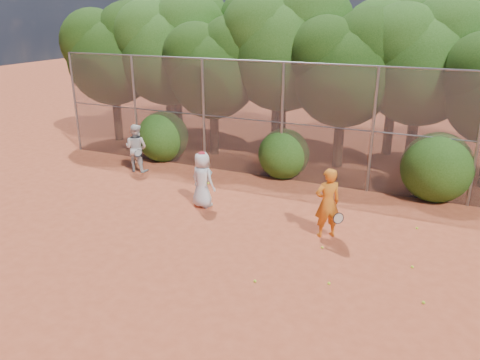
% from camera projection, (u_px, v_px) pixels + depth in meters
% --- Properties ---
extents(ground, '(80.00, 80.00, 0.00)m').
position_uv_depth(ground, '(236.00, 263.00, 10.95)').
color(ground, '#AA4426').
rests_on(ground, ground).
extents(fence_back, '(20.05, 0.09, 4.03)m').
position_uv_depth(fence_back, '(307.00, 124.00, 15.45)').
color(fence_back, gray).
rests_on(fence_back, ground).
extents(tree_0, '(4.38, 3.81, 6.00)m').
position_uv_depth(tree_0, '(113.00, 51.00, 20.11)').
color(tree_0, black).
rests_on(tree_0, ground).
extents(tree_1, '(4.64, 4.03, 6.35)m').
position_uv_depth(tree_1, '(169.00, 46.00, 19.51)').
color(tree_1, black).
rests_on(tree_1, ground).
extents(tree_2, '(3.99, 3.47, 5.47)m').
position_uv_depth(tree_2, '(215.00, 65.00, 18.15)').
color(tree_2, black).
rests_on(tree_2, ground).
extents(tree_3, '(4.89, 4.26, 6.70)m').
position_uv_depth(tree_3, '(285.00, 43.00, 17.78)').
color(tree_3, black).
rests_on(tree_3, ground).
extents(tree_4, '(4.19, 3.64, 5.73)m').
position_uv_depth(tree_4, '(346.00, 65.00, 16.53)').
color(tree_4, black).
rests_on(tree_4, ground).
extents(tree_5, '(4.51, 3.92, 6.17)m').
position_uv_depth(tree_5, '(424.00, 57.00, 16.16)').
color(tree_5, black).
rests_on(tree_5, ground).
extents(tree_9, '(4.83, 4.20, 6.62)m').
position_uv_depth(tree_9, '(177.00, 38.00, 21.81)').
color(tree_9, black).
rests_on(tree_9, ground).
extents(tree_10, '(5.15, 4.48, 7.06)m').
position_uv_depth(tree_10, '(280.00, 34.00, 19.97)').
color(tree_10, black).
rests_on(tree_10, ground).
extents(tree_11, '(4.64, 4.03, 6.35)m').
position_uv_depth(tree_11, '(399.00, 50.00, 17.88)').
color(tree_11, black).
rests_on(tree_11, ground).
extents(bush_0, '(2.00, 2.00, 2.00)m').
position_uv_depth(bush_0, '(163.00, 134.00, 18.31)').
color(bush_0, '#214812').
rests_on(bush_0, ground).
extents(bush_1, '(1.80, 1.80, 1.80)m').
position_uv_depth(bush_1, '(284.00, 152.00, 16.43)').
color(bush_1, '#214812').
rests_on(bush_1, ground).
extents(bush_2, '(2.20, 2.20, 2.20)m').
position_uv_depth(bush_2, '(437.00, 164.00, 14.46)').
color(bush_2, '#214812').
rests_on(bush_2, ground).
extents(player_yellow, '(0.89, 0.76, 1.87)m').
position_uv_depth(player_yellow, '(327.00, 203.00, 11.97)').
color(player_yellow, orange).
rests_on(player_yellow, ground).
extents(player_teen, '(0.94, 0.73, 1.72)m').
position_uv_depth(player_teen, '(202.00, 179.00, 13.87)').
color(player_teen, silver).
rests_on(player_teen, ground).
extents(player_white, '(0.91, 0.78, 1.75)m').
position_uv_depth(player_white, '(136.00, 148.00, 16.96)').
color(player_white, silver).
rests_on(player_white, ground).
extents(ball_0, '(0.07, 0.07, 0.07)m').
position_uv_depth(ball_0, '(412.00, 267.00, 10.73)').
color(ball_0, '#C5E529').
rests_on(ball_0, ground).
extents(ball_1, '(0.07, 0.07, 0.07)m').
position_uv_depth(ball_1, '(322.00, 247.00, 11.61)').
color(ball_1, '#C5E529').
rests_on(ball_1, ground).
extents(ball_2, '(0.07, 0.07, 0.07)m').
position_uv_depth(ball_2, '(329.00, 283.00, 10.09)').
color(ball_2, '#C5E529').
rests_on(ball_2, ground).
extents(ball_3, '(0.07, 0.07, 0.07)m').
position_uv_depth(ball_3, '(423.00, 302.00, 9.43)').
color(ball_3, '#C5E529').
rests_on(ball_3, ground).
extents(ball_4, '(0.07, 0.07, 0.07)m').
position_uv_depth(ball_4, '(255.00, 281.00, 10.17)').
color(ball_4, '#C5E529').
rests_on(ball_4, ground).
extents(ball_5, '(0.07, 0.07, 0.07)m').
position_uv_depth(ball_5, '(417.00, 228.00, 12.64)').
color(ball_5, '#C5E529').
rests_on(ball_5, ground).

